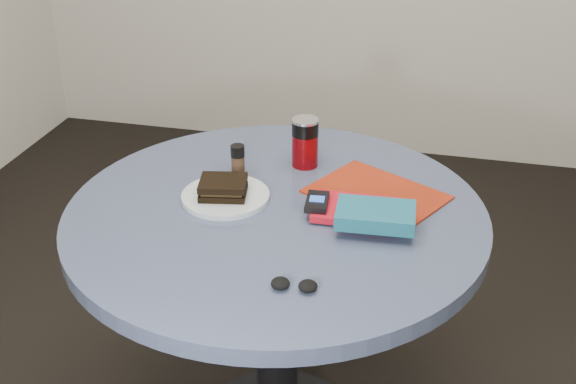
% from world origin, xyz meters
% --- Properties ---
extents(table, '(1.00, 1.00, 0.75)m').
position_xyz_m(table, '(0.00, 0.00, 0.59)').
color(table, black).
rests_on(table, ground).
extents(plate, '(0.28, 0.28, 0.01)m').
position_xyz_m(plate, '(-0.13, 0.02, 0.76)').
color(plate, silver).
rests_on(plate, table).
extents(sandwich, '(0.13, 0.11, 0.04)m').
position_xyz_m(sandwich, '(-0.13, 0.02, 0.78)').
color(sandwich, black).
rests_on(sandwich, plate).
extents(soda_can, '(0.08, 0.08, 0.13)m').
position_xyz_m(soda_can, '(0.02, 0.25, 0.82)').
color(soda_can, '#6A0509').
rests_on(soda_can, table).
extents(pepper_grinder, '(0.04, 0.04, 0.08)m').
position_xyz_m(pepper_grinder, '(-0.14, 0.15, 0.79)').
color(pepper_grinder, '#3C281A').
rests_on(pepper_grinder, table).
extents(magazine, '(0.38, 0.34, 0.01)m').
position_xyz_m(magazine, '(0.22, 0.12, 0.75)').
color(magazine, maroon).
rests_on(magazine, table).
extents(red_book, '(0.20, 0.14, 0.02)m').
position_xyz_m(red_book, '(0.19, 0.02, 0.76)').
color(red_book, red).
rests_on(red_book, magazine).
extents(novel, '(0.18, 0.12, 0.03)m').
position_xyz_m(novel, '(0.24, -0.04, 0.79)').
color(novel, '#17586E').
rests_on(novel, red_book).
extents(mp3_player, '(0.06, 0.09, 0.02)m').
position_xyz_m(mp3_player, '(0.10, 0.01, 0.78)').
color(mp3_player, black).
rests_on(mp3_player, red_book).
extents(headphones, '(0.10, 0.05, 0.02)m').
position_xyz_m(headphones, '(0.11, -0.30, 0.76)').
color(headphones, black).
rests_on(headphones, table).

